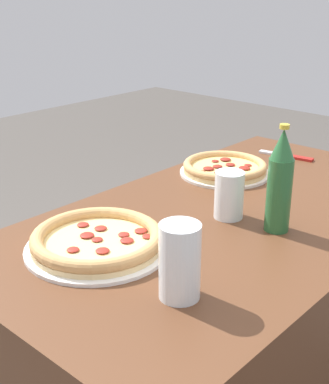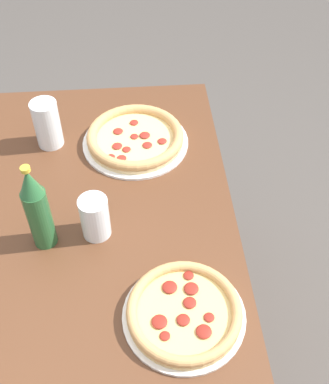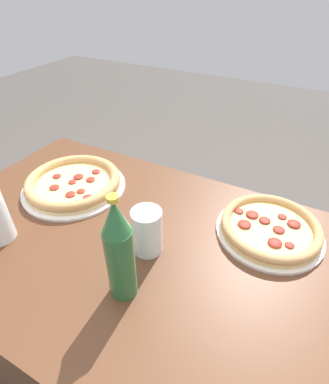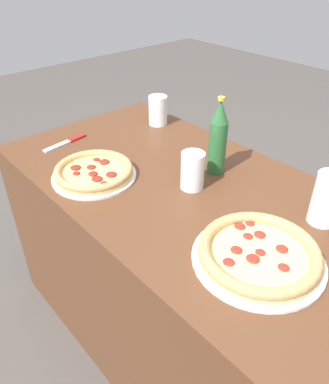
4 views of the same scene
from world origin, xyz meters
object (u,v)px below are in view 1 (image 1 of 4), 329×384
Objects in this scene: pizza_pepperoni at (97,241)px; beer_bottle at (280,182)px; pizza_margherita at (225,168)px; glass_cola at (229,196)px; glass_lemonade at (180,265)px; knife at (288,156)px.

pizza_pepperoni is 1.25× the size of beer_bottle.
pizza_margherita is 0.41m from beer_bottle.
pizza_margherita is 0.32m from glass_cola.
beer_bottle reaches higher than pizza_margherita.
glass_lemonade is (0.02, 0.25, 0.04)m from pizza_pepperoni.
pizza_pepperoni is at bearing 8.31° from pizza_margherita.
pizza_pepperoni is 2.69× the size of glass_cola.
knife is (-0.87, -0.28, -0.06)m from glass_lemonade.
beer_bottle is (-0.34, 0.23, 0.10)m from pizza_pepperoni.
pizza_pepperoni is (0.58, 0.08, 0.00)m from pizza_margherita.
glass_cola is 0.63× the size of knife.
knife is at bearing -152.84° from beer_bottle.
glass_cola is (-0.33, 0.11, 0.03)m from pizza_pepperoni.
glass_lemonade is 0.37m from beer_bottle.
glass_lemonade is 0.78× the size of knife.
pizza_margherita is 1.46× the size of knife.
beer_bottle is at bearing 53.81° from pizza_margherita.
pizza_pepperoni is 2.16× the size of glass_lemonade.
pizza_margherita is at bearing -126.19° from beer_bottle.
knife is at bearing -165.51° from glass_cola.
beer_bottle is 0.58m from knife.
glass_cola is 0.14m from beer_bottle.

